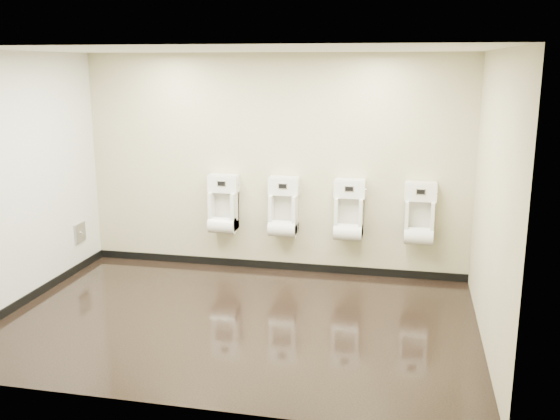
{
  "coord_description": "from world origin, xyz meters",
  "views": [
    {
      "loc": [
        1.73,
        -5.96,
        2.68
      ],
      "look_at": [
        0.34,
        0.55,
        1.1
      ],
      "focal_mm": 40.0,
      "sensor_mm": 36.0,
      "label": 1
    }
  ],
  "objects_px": {
    "urinal_0": "(223,208)",
    "urinal_3": "(419,218)",
    "urinal_2": "(349,215)",
    "access_panel": "(80,233)",
    "urinal_1": "(283,211)"
  },
  "relations": [
    {
      "from": "urinal_0",
      "to": "urinal_3",
      "type": "bearing_deg",
      "value": 0.0
    },
    {
      "from": "urinal_0",
      "to": "urinal_2",
      "type": "bearing_deg",
      "value": 0.0
    },
    {
      "from": "urinal_0",
      "to": "urinal_2",
      "type": "xyz_separation_m",
      "value": [
        1.64,
        0.0,
        0.0
      ]
    },
    {
      "from": "urinal_2",
      "to": "urinal_3",
      "type": "distance_m",
      "value": 0.86
    },
    {
      "from": "access_panel",
      "to": "urinal_3",
      "type": "height_order",
      "value": "urinal_3"
    },
    {
      "from": "access_panel",
      "to": "urinal_3",
      "type": "xyz_separation_m",
      "value": [
        4.34,
        0.42,
        0.32
      ]
    },
    {
      "from": "urinal_3",
      "to": "urinal_2",
      "type": "bearing_deg",
      "value": 180.0
    },
    {
      "from": "access_panel",
      "to": "urinal_1",
      "type": "distance_m",
      "value": 2.7
    },
    {
      "from": "access_panel",
      "to": "urinal_1",
      "type": "relative_size",
      "value": 0.34
    },
    {
      "from": "urinal_0",
      "to": "urinal_1",
      "type": "relative_size",
      "value": 1.0
    },
    {
      "from": "access_panel",
      "to": "urinal_0",
      "type": "relative_size",
      "value": 0.34
    },
    {
      "from": "urinal_0",
      "to": "urinal_3",
      "type": "xyz_separation_m",
      "value": [
        2.5,
        0.0,
        0.0
      ]
    },
    {
      "from": "urinal_1",
      "to": "urinal_3",
      "type": "xyz_separation_m",
      "value": [
        1.7,
        0.0,
        0.0
      ]
    },
    {
      "from": "access_panel",
      "to": "urinal_3",
      "type": "bearing_deg",
      "value": 5.5
    },
    {
      "from": "urinal_0",
      "to": "urinal_1",
      "type": "height_order",
      "value": "same"
    }
  ]
}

